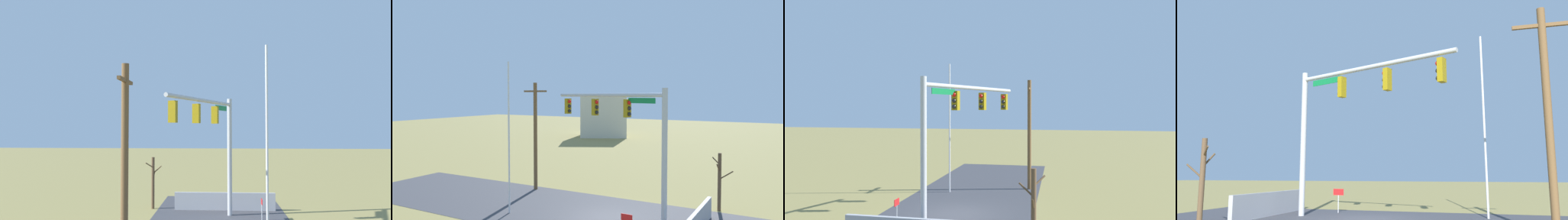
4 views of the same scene
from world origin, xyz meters
TOP-DOWN VIEW (x-y plane):
  - ground_plane at (0.00, 0.00)m, footprint 160.00×160.00m
  - sidewalk_corner at (4.50, -0.61)m, footprint 6.00×6.00m
  - retaining_fence at (4.95, -0.31)m, footprint 0.20×6.42m
  - signal_mast at (1.15, 0.26)m, footprint 7.92×3.10m
  - flagpole at (-5.13, -1.86)m, footprint 0.10×0.10m
  - utility_pole at (-7.13, 3.30)m, footprint 1.90×0.26m
  - bare_tree at (5.20, 4.36)m, footprint 1.27×1.02m
  - open_sign at (2.30, -2.40)m, footprint 0.56×0.04m

SIDE VIEW (x-z plane):
  - ground_plane at x=0.00m, z-range 0.00..0.00m
  - sidewalk_corner at x=4.50m, z-range 0.00..0.01m
  - retaining_fence at x=4.95m, z-range 0.00..1.13m
  - open_sign at x=2.30m, z-range 0.30..1.52m
  - bare_tree at x=5.20m, z-range 0.06..3.41m
  - utility_pole at x=-7.13m, z-range 0.16..7.71m
  - flagpole at x=-5.13m, z-range 0.00..8.56m
  - signal_mast at x=1.15m, z-range 1.56..8.60m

